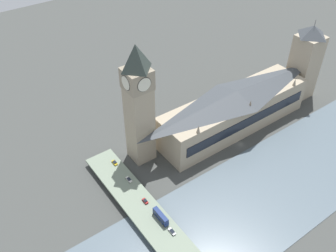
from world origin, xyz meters
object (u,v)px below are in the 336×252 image
object	(u,v)px
clock_tower	(139,102)
car_northbound_mid	(115,163)
victoria_tower	(305,62)
car_southbound_lead	(172,231)
parliament_hall	(234,110)
road_bridge	(175,248)
double_decker_bus_mid	(161,216)
car_southbound_mid	(145,201)
car_northbound_lead	(129,179)

from	to	relation	value
clock_tower	car_northbound_mid	size ratio (longest dim) A/B	16.97
victoria_tower	car_southbound_lead	bearing A→B (deg)	106.98
car_northbound_mid	parliament_hall	bearing A→B (deg)	-98.18
road_bridge	double_decker_bus_mid	xyz separation A→B (m)	(16.49, -3.54, 3.41)
double_decker_bus_mid	car_northbound_mid	world-z (taller)	double_decker_bus_mid
parliament_hall	car_southbound_mid	bearing A→B (deg)	104.87
double_decker_bus_mid	car_southbound_mid	size ratio (longest dim) A/B	2.79
victoria_tower	car_northbound_lead	bearing A→B (deg)	91.66
clock_tower	car_southbound_lead	xyz separation A→B (m)	(-57.41, 19.21, -35.75)
double_decker_bus_mid	car_northbound_lead	world-z (taller)	double_decker_bus_mid
car_southbound_lead	car_southbound_mid	bearing A→B (deg)	0.85
double_decker_bus_mid	road_bridge	bearing A→B (deg)	167.90
clock_tower	road_bridge	distance (m)	77.92
car_northbound_mid	double_decker_bus_mid	bearing A→B (deg)	179.12
parliament_hall	car_southbound_lead	distance (m)	95.41
clock_tower	car_southbound_lead	distance (m)	70.30
car_southbound_lead	car_southbound_mid	size ratio (longest dim) A/B	1.18
car_southbound_lead	car_southbound_mid	distance (m)	23.31
parliament_hall	car_southbound_mid	size ratio (longest dim) A/B	27.45
victoria_tower	road_bridge	xyz separation A→B (m)	(-52.65, 152.87, -23.78)
clock_tower	parliament_hall	bearing A→B (deg)	-100.51
car_northbound_lead	car_southbound_lead	xyz separation A→B (m)	(-41.27, 0.52, -0.03)
double_decker_bus_mid	car_southbound_mid	xyz separation A→B (m)	(13.89, 0.25, -1.87)
double_decker_bus_mid	car_northbound_lead	xyz separation A→B (m)	(31.85, -0.62, -1.84)
double_decker_bus_mid	car_southbound_lead	distance (m)	9.60
clock_tower	car_northbound_mid	xyz separation A→B (m)	(-0.00, 18.57, -35.71)
victoria_tower	parliament_hall	bearing A→B (deg)	90.05
car_southbound_lead	parliament_hall	bearing A→B (deg)	-61.35
victoria_tower	car_southbound_lead	size ratio (longest dim) A/B	12.68
victoria_tower	road_bridge	bearing A→B (deg)	109.00
road_bridge	car_southbound_mid	world-z (taller)	car_southbound_mid
parliament_hall	car_northbound_lead	xyz separation A→B (m)	(-4.25, 82.80, -9.39)
car_northbound_mid	car_southbound_lead	world-z (taller)	car_northbound_mid
car_northbound_mid	car_southbound_lead	bearing A→B (deg)	179.36
parliament_hall	road_bridge	world-z (taller)	parliament_hall
victoria_tower	car_southbound_mid	world-z (taller)	victoria_tower
car_southbound_lead	clock_tower	bearing A→B (deg)	-18.50
clock_tower	car_southbound_mid	xyz separation A→B (m)	(-34.10, 19.56, -35.74)
clock_tower	car_southbound_lead	size ratio (longest dim) A/B	16.33
double_decker_bus_mid	car_southbound_lead	world-z (taller)	double_decker_bus_mid
double_decker_bus_mid	car_southbound_lead	size ratio (longest dim) A/B	2.36
car_southbound_lead	road_bridge	bearing A→B (deg)	152.84
clock_tower	car_northbound_lead	world-z (taller)	clock_tower
road_bridge	car_southbound_mid	bearing A→B (deg)	-6.18
road_bridge	victoria_tower	bearing A→B (deg)	-71.00
double_decker_bus_mid	car_northbound_mid	size ratio (longest dim) A/B	2.45
victoria_tower	road_bridge	distance (m)	163.42
parliament_hall	road_bridge	bearing A→B (deg)	121.17
car_southbound_lead	victoria_tower	bearing A→B (deg)	-73.02
clock_tower	victoria_tower	size ratio (longest dim) A/B	1.29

